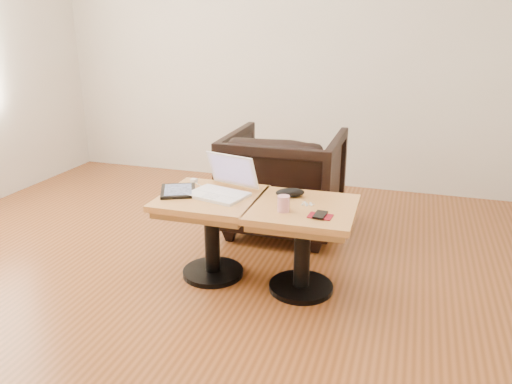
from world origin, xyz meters
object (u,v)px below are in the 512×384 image
(side_table_right, at_px, (303,228))
(laptop, at_px, (223,186))
(striped_cup, at_px, (284,204))
(side_table_left, at_px, (211,216))
(armchair, at_px, (284,181))

(side_table_right, relative_size, laptop, 1.48)
(laptop, relative_size, striped_cup, 4.58)
(side_table_right, height_order, laptop, laptop)
(side_table_left, xyz_separation_m, striped_cup, (0.48, -0.12, 0.18))
(striped_cup, bearing_deg, armchair, 104.47)
(laptop, height_order, striped_cup, laptop)
(laptop, bearing_deg, side_table_right, 7.80)
(side_table_right, distance_m, armchair, 0.93)
(side_table_right, relative_size, striped_cup, 6.78)
(side_table_right, height_order, armchair, armchair)
(side_table_left, distance_m, armchair, 0.88)
(armchair, bearing_deg, side_table_right, 110.84)
(side_table_left, xyz_separation_m, laptop, (0.06, 0.05, 0.18))
(side_table_right, height_order, striped_cup, striped_cup)
(side_table_right, bearing_deg, armchair, 110.06)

